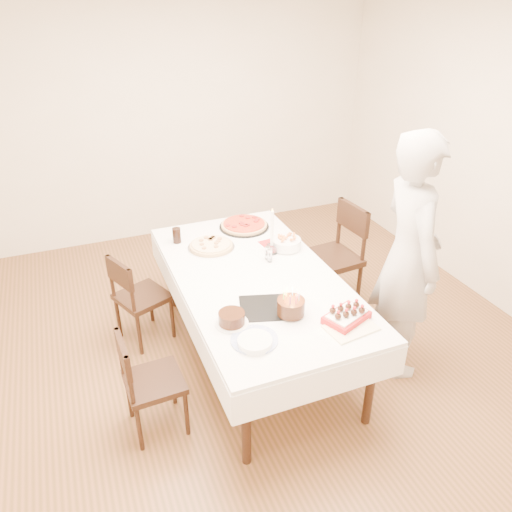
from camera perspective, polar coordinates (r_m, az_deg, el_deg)
name	(u,v)px	position (r m, az deg, el deg)	size (l,w,h in m)	color
floor	(266,348)	(4.22, 1.11, -10.48)	(5.00, 5.00, 0.00)	brown
wall_back	(179,117)	(5.80, -8.74, 15.38)	(4.50, 0.04, 2.70)	beige
wall_right	(512,159)	(4.82, 27.18, 9.79)	(0.04, 5.00, 2.70)	beige
dining_table	(256,317)	(3.93, 0.00, -6.96)	(1.14, 2.14, 0.75)	white
chair_right_savory	(330,258)	(4.53, 8.51, -0.28)	(0.50, 0.50, 0.98)	black
chair_left_savory	(143,297)	(4.21, -12.84, -4.58)	(0.41, 0.41, 0.81)	black
chair_left_dessert	(154,382)	(3.41, -11.56, -13.90)	(0.40, 0.40, 0.78)	black
person	(408,258)	(3.74, 17.00, -0.19)	(0.68, 0.45, 1.87)	beige
pizza_white	(211,246)	(4.11, -5.14, 1.19)	(0.39, 0.39, 0.04)	beige
pizza_pepperoni	(244,225)	(4.45, -1.37, 3.56)	(0.44, 0.44, 0.04)	red
red_placemat	(275,244)	(4.16, 2.20, 1.35)	(0.21, 0.21, 0.01)	#B21E1E
pasta_bowl	(286,243)	(4.08, 3.46, 1.45)	(0.24, 0.24, 0.08)	white
taper_candle	(272,231)	(3.94, 1.85, 2.85)	(0.09, 0.09, 0.39)	white
shaker_pair	(270,256)	(3.88, 1.59, 0.04)	(0.09, 0.09, 0.11)	white
cola_glass	(177,235)	(4.22, -9.05, 2.34)	(0.07, 0.07, 0.13)	black
layer_cake	(232,319)	(3.20, -2.81, -7.15)	(0.22, 0.22, 0.09)	#32190C
cake_board	(263,308)	(3.37, 0.83, -5.97)	(0.31, 0.31, 0.01)	black
birthday_cake	(291,303)	(3.26, 4.03, -5.33)	(0.18, 0.18, 0.17)	#32180D
strawberry_box	(347,316)	(3.28, 10.32, -6.78)	(0.29, 0.19, 0.07)	#A01214
box_lid	(351,329)	(3.24, 10.78, -8.16)	(0.31, 0.21, 0.03)	beige
plate_stack	(255,342)	(3.04, -0.13, -9.82)	(0.21, 0.21, 0.04)	white
china_plate	(254,340)	(3.09, -0.19, -9.53)	(0.29, 0.29, 0.01)	white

